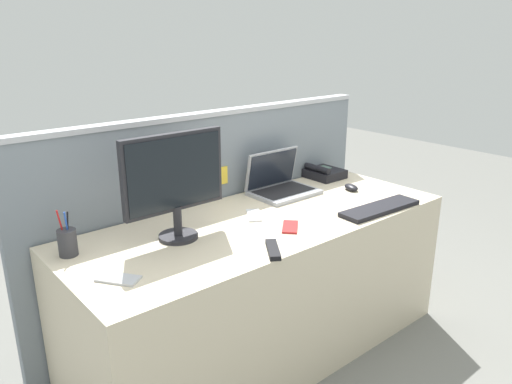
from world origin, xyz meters
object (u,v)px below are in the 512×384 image
object	(u,v)px
desktop_monitor	(174,179)
keyboard_main	(380,208)
desk_phone	(324,173)
cell_phone_red_case	(290,227)
computer_mouse_right_hand	(351,187)
tv_remote	(273,250)
laptop	(279,183)
cell_phone_silver_slab	(118,279)
cell_phone_white_slab	(254,215)
pen_cup	(67,242)

from	to	relation	value
desktop_monitor	keyboard_main	xyz separation A→B (m)	(0.93, -0.35, -0.25)
desk_phone	cell_phone_red_case	size ratio (longest dim) A/B	1.39
computer_mouse_right_hand	tv_remote	xyz separation A→B (m)	(-0.86, -0.32, -0.01)
desktop_monitor	laptop	distance (m)	0.79
keyboard_main	cell_phone_silver_slab	size ratio (longest dim) A/B	3.02
laptop	tv_remote	size ratio (longest dim) A/B	2.02
cell_phone_silver_slab	cell_phone_white_slab	distance (m)	0.79
keyboard_main	computer_mouse_right_hand	size ratio (longest dim) A/B	4.57
keyboard_main	cell_phone_silver_slab	bearing A→B (deg)	176.07
laptop	cell_phone_silver_slab	bearing A→B (deg)	-162.11
cell_phone_silver_slab	tv_remote	size ratio (longest dim) A/B	0.89
pen_cup	cell_phone_red_case	distance (m)	0.93
laptop	desktop_monitor	bearing A→B (deg)	-167.33
desktop_monitor	cell_phone_red_case	world-z (taller)	desktop_monitor
pen_cup	cell_phone_white_slab	distance (m)	0.84
cell_phone_white_slab	cell_phone_silver_slab	bearing A→B (deg)	-132.62
computer_mouse_right_hand	keyboard_main	bearing A→B (deg)	-96.27
cell_phone_silver_slab	desk_phone	bearing A→B (deg)	-20.04
keyboard_main	pen_cup	world-z (taller)	pen_cup
desk_phone	tv_remote	size ratio (longest dim) A/B	1.17
desk_phone	cell_phone_white_slab	bearing A→B (deg)	-163.06
desktop_monitor	desk_phone	distance (m)	1.18
pen_cup	tv_remote	xyz separation A→B (m)	(0.63, -0.50, -0.05)
laptop	tv_remote	xyz separation A→B (m)	(-0.53, -0.54, -0.04)
desktop_monitor	keyboard_main	distance (m)	1.03
cell_phone_silver_slab	tv_remote	xyz separation A→B (m)	(0.57, -0.18, 0.01)
cell_phone_red_case	cell_phone_silver_slab	bearing A→B (deg)	-136.40
cell_phone_red_case	desktop_monitor	bearing A→B (deg)	-161.06
cell_phone_white_slab	cell_phone_red_case	bearing A→B (deg)	-47.13
pen_cup	cell_phone_red_case	size ratio (longest dim) A/B	1.32
cell_phone_red_case	computer_mouse_right_hand	bearing A→B (deg)	62.24
cell_phone_red_case	cell_phone_white_slab	xyz separation A→B (m)	(-0.03, 0.22, 0.00)
desktop_monitor	pen_cup	distance (m)	0.48
pen_cup	computer_mouse_right_hand	bearing A→B (deg)	-6.79
desk_phone	tv_remote	world-z (taller)	desk_phone
laptop	computer_mouse_right_hand	world-z (taller)	laptop
desktop_monitor	computer_mouse_right_hand	world-z (taller)	desktop_monitor
desk_phone	desktop_monitor	bearing A→B (deg)	-169.77
keyboard_main	cell_phone_silver_slab	xyz separation A→B (m)	(-1.30, 0.16, -0.01)
laptop	pen_cup	size ratio (longest dim) A/B	1.81
computer_mouse_right_hand	cell_phone_silver_slab	bearing A→B (deg)	-155.15
tv_remote	desktop_monitor	bearing A→B (deg)	154.89
pen_cup	cell_phone_silver_slab	world-z (taller)	pen_cup
desk_phone	keyboard_main	xyz separation A→B (m)	(-0.21, -0.56, -0.02)
cell_phone_red_case	cell_phone_white_slab	distance (m)	0.22
desktop_monitor	cell_phone_silver_slab	world-z (taller)	desktop_monitor
keyboard_main	computer_mouse_right_hand	world-z (taller)	computer_mouse_right_hand
laptop	pen_cup	xyz separation A→B (m)	(-1.16, -0.04, 0.00)
keyboard_main	cell_phone_silver_slab	distance (m)	1.31
computer_mouse_right_hand	cell_phone_silver_slab	distance (m)	1.45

